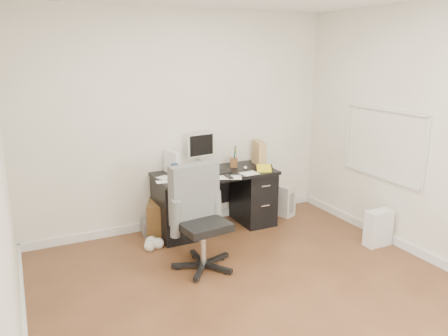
# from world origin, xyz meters

# --- Properties ---
(ground) EXTENTS (4.00, 4.00, 0.00)m
(ground) POSITION_xyz_m (0.00, 0.00, 0.00)
(ground) COLOR #4A2C17
(ground) RESTS_ON ground
(room_shell) EXTENTS (4.02, 4.02, 2.71)m
(room_shell) POSITION_xyz_m (0.03, 0.03, 1.66)
(room_shell) COLOR beige
(room_shell) RESTS_ON ground
(desk) EXTENTS (1.50, 0.70, 0.75)m
(desk) POSITION_xyz_m (0.30, 1.65, 0.40)
(desk) COLOR black
(desk) RESTS_ON ground
(loose_papers) EXTENTS (1.10, 0.60, 0.00)m
(loose_papers) POSITION_xyz_m (0.10, 1.60, 0.75)
(loose_papers) COLOR silver
(loose_papers) RESTS_ON desk
(lcd_monitor) EXTENTS (0.40, 0.26, 0.47)m
(lcd_monitor) POSITION_xyz_m (0.20, 1.86, 0.99)
(lcd_monitor) COLOR silver
(lcd_monitor) RESTS_ON desk
(keyboard) EXTENTS (0.48, 0.19, 0.03)m
(keyboard) POSITION_xyz_m (0.22, 1.55, 0.76)
(keyboard) COLOR black
(keyboard) RESTS_ON desk
(computer_mouse) EXTENTS (0.07, 0.07, 0.05)m
(computer_mouse) POSITION_xyz_m (0.68, 1.57, 0.78)
(computer_mouse) COLOR silver
(computer_mouse) RESTS_ON desk
(travel_mug) EXTENTS (0.10, 0.10, 0.20)m
(travel_mug) POSITION_xyz_m (-0.27, 1.53, 0.85)
(travel_mug) COLOR navy
(travel_mug) RESTS_ON desk
(white_binder) EXTENTS (0.19, 0.26, 0.28)m
(white_binder) POSITION_xyz_m (-0.19, 1.85, 0.89)
(white_binder) COLOR white
(white_binder) RESTS_ON desk
(magazine_file) EXTENTS (0.16, 0.28, 0.30)m
(magazine_file) POSITION_xyz_m (0.99, 1.76, 0.90)
(magazine_file) COLOR #A67D50
(magazine_file) RESTS_ON desk
(pen_cup) EXTENTS (0.15, 0.15, 0.27)m
(pen_cup) POSITION_xyz_m (0.62, 1.77, 0.89)
(pen_cup) COLOR #573118
(pen_cup) RESTS_ON desk
(yellow_book) EXTENTS (0.29, 0.31, 0.04)m
(yellow_book) POSITION_xyz_m (0.91, 1.47, 0.77)
(yellow_book) COLOR yellow
(yellow_book) RESTS_ON desk
(paper_remote) EXTENTS (0.33, 0.30, 0.02)m
(paper_remote) POSITION_xyz_m (0.36, 1.35, 0.76)
(paper_remote) COLOR silver
(paper_remote) RESTS_ON desk
(office_chair) EXTENTS (0.68, 0.68, 1.08)m
(office_chair) POSITION_xyz_m (-0.26, 0.74, 0.54)
(office_chair) COLOR #4A4C49
(office_chair) RESTS_ON ground
(pc_tower) EXTENTS (0.32, 0.46, 0.43)m
(pc_tower) POSITION_xyz_m (1.32, 1.74, 0.21)
(pc_tower) COLOR #A7A396
(pc_tower) RESTS_ON ground
(shopping_bag) EXTENTS (0.31, 0.22, 0.43)m
(shopping_bag) POSITION_xyz_m (1.79, 0.37, 0.21)
(shopping_bag) COLOR silver
(shopping_bag) RESTS_ON ground
(wicker_basket) EXTENTS (0.56, 0.56, 0.43)m
(wicker_basket) POSITION_xyz_m (-0.33, 1.74, 0.21)
(wicker_basket) COLOR #513318
(wicker_basket) RESTS_ON ground
(desk_printer) EXTENTS (0.32, 0.27, 0.18)m
(desk_printer) POSITION_xyz_m (-0.45, 1.82, 0.09)
(desk_printer) COLOR slate
(desk_printer) RESTS_ON ground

